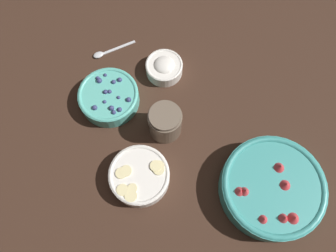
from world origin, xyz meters
TOP-DOWN VIEW (x-y plane):
  - ground_plane at (0.00, 0.00)m, footprint 4.00×4.00m
  - bowl_strawberries at (-0.27, 0.07)m, footprint 0.26×0.26m
  - bowl_blueberries at (0.23, -0.03)m, footprint 0.17×0.17m
  - bowl_bananas at (0.06, 0.16)m, footprint 0.16×0.16m
  - bowl_cream at (0.11, -0.17)m, footprint 0.11×0.11m
  - jar_chocolate at (0.05, 0.00)m, footprint 0.09×0.09m
  - spoon at (0.31, -0.17)m, footprint 0.11×0.11m

SIDE VIEW (x-z plane):
  - ground_plane at x=0.00m, z-range 0.00..0.00m
  - spoon at x=0.31m, z-range 0.00..0.01m
  - bowl_cream at x=0.11m, z-range 0.00..0.05m
  - bowl_bananas at x=0.06m, z-range 0.00..0.05m
  - bowl_blueberries at x=0.23m, z-range 0.00..0.06m
  - bowl_strawberries at x=-0.27m, z-range 0.00..0.08m
  - jar_chocolate at x=0.05m, z-range 0.00..0.09m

